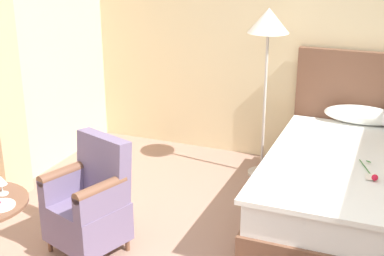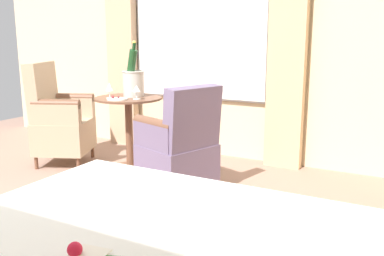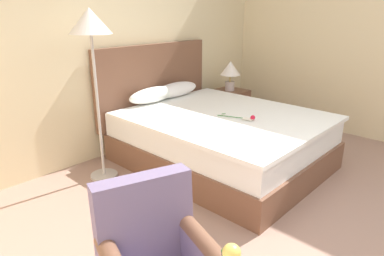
% 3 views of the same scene
% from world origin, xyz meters
% --- Properties ---
extents(wall_headboard_side, '(5.36, 0.12, 3.08)m').
position_xyz_m(wall_headboard_side, '(0.00, 2.87, 1.54)').
color(wall_headboard_side, beige).
rests_on(wall_headboard_side, ground).
extents(bed, '(1.75, 2.21, 1.27)m').
position_xyz_m(bed, '(0.60, 1.72, 0.33)').
color(bed, brown).
rests_on(bed, ground).
extents(floor_lamp_brass, '(0.39, 0.39, 1.69)m').
position_xyz_m(floor_lamp_brass, '(-0.50, 2.32, 1.46)').
color(floor_lamp_brass, '#B4ADA5').
rests_on(floor_lamp_brass, ground).
extents(wine_glass_near_edge, '(0.07, 0.07, 0.13)m').
position_xyz_m(wine_glass_near_edge, '(-1.63, -0.14, 0.80)').
color(wine_glass_near_edge, white).
rests_on(wine_glass_near_edge, side_table_round).
extents(snack_plate, '(0.19, 0.19, 0.04)m').
position_xyz_m(snack_plate, '(-1.53, -0.29, 0.72)').
color(snack_plate, white).
rests_on(snack_plate, side_table_round).
extents(armchair_by_window, '(0.66, 0.65, 0.91)m').
position_xyz_m(armchair_by_window, '(-1.37, 0.47, 0.40)').
color(armchair_by_window, brown).
rests_on(armchair_by_window, ground).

